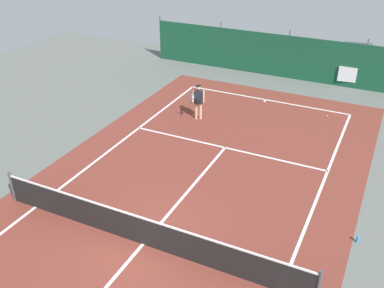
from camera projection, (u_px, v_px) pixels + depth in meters
The scene contains 8 objects.
ground_plane at pixel (143, 244), 12.91m from camera, with size 36.00×36.00×0.00m, color slate.
court_surface at pixel (143, 244), 12.91m from camera, with size 11.02×26.60×0.01m.
tennis_net at pixel (142, 231), 12.66m from camera, with size 10.12×0.10×1.10m.
back_fence at pixel (288, 64), 25.22m from camera, with size 16.30×0.98×2.70m.
tennis_player at pixel (198, 99), 19.90m from camera, with size 0.57×0.82×1.64m.
tennis_ball_near_player at pixel (327, 116), 20.58m from camera, with size 0.07×0.07×0.07m, color #CCDB33.
parked_car at pixel (356, 61), 25.03m from camera, with size 2.43×4.40×1.68m.
water_bottle at pixel (358, 239), 12.93m from camera, with size 0.08×0.08×0.24m, color #338CD8.
Camera 1 is at (5.59, -8.29, 8.80)m, focal length 41.28 mm.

